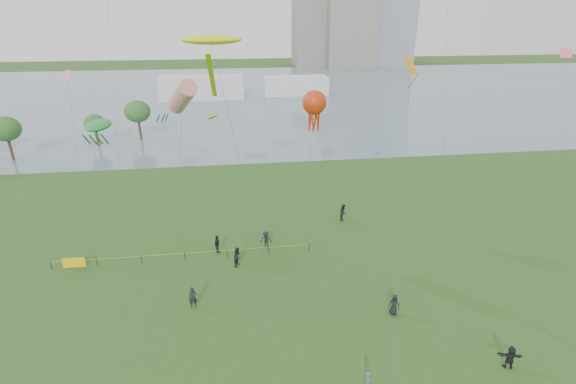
{
  "coord_description": "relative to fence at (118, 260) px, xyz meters",
  "views": [
    {
      "loc": [
        -4.23,
        -21.48,
        21.75
      ],
      "look_at": [
        0.0,
        10.0,
        8.0
      ],
      "focal_mm": 26.0,
      "sensor_mm": 36.0,
      "label": 1
    }
  ],
  "objects": [
    {
      "name": "spectator_e",
      "position": [
        28.61,
        -16.22,
        0.3
      ],
      "size": [
        1.67,
        0.93,
        1.71
      ],
      "primitive_type": "imported",
      "rotation": [
        0.0,
        0.0,
        2.86
      ],
      "color": "black",
      "rests_on": "ground_plane"
    },
    {
      "name": "pavilion_left",
      "position": [
        3.56,
        81.56,
        2.45
      ],
      "size": [
        22.0,
        8.0,
        6.0
      ],
      "primitive_type": "cube",
      "color": "silver",
      "rests_on": "ground_plane"
    },
    {
      "name": "kite_creature",
      "position": [
        -1.99,
        7.92,
        10.8
      ],
      "size": [
        3.73,
        11.51,
        11.81
      ],
      "rotation": [
        0.0,
        0.0,
        0.19
      ],
      "color": "#3F3F42"
    },
    {
      "name": "building_low",
      "position": [
        47.56,
        154.56,
        13.45
      ],
      "size": [
        16.0,
        18.0,
        28.0
      ],
      "primitive_type": "cube",
      "color": "slate",
      "rests_on": "ground_plane"
    },
    {
      "name": "spectator_g",
      "position": [
        23.14,
        6.06,
        0.43
      ],
      "size": [
        1.08,
        1.18,
        1.96
      ],
      "primitive_type": "imported",
      "rotation": [
        0.0,
        0.0,
        1.13
      ],
      "color": "black",
      "rests_on": "ground_plane"
    },
    {
      "name": "spectator_b",
      "position": [
        13.97,
        1.29,
        0.34
      ],
      "size": [
        1.27,
        0.9,
        1.79
      ],
      "primitive_type": "imported",
      "rotation": [
        0.0,
        0.0,
        -0.22
      ],
      "color": "black",
      "rests_on": "ground_plane"
    },
    {
      "name": "kite_octopus",
      "position": [
        19.58,
        6.53,
        12.74
      ],
      "size": [
        3.88,
        10.57,
        14.59
      ],
      "rotation": [
        0.0,
        0.0,
        0.08
      ],
      "color": "#3F3F42"
    },
    {
      "name": "spectator_c",
      "position": [
        9.17,
        1.01,
        0.36
      ],
      "size": [
        0.77,
        1.15,
        1.82
      ],
      "primitive_type": "imported",
      "rotation": [
        0.0,
        0.0,
        1.24
      ],
      "color": "black",
      "rests_on": "ground_plane"
    },
    {
      "name": "ground_plane",
      "position": [
        15.56,
        -13.44,
        -0.55
      ],
      "size": [
        400.0,
        400.0,
        0.0
      ],
      "primitive_type": "plane",
      "color": "#1C3E13"
    },
    {
      "name": "kite_delta",
      "position": [
        25.03,
        -3.63,
        16.29
      ],
      "size": [
        6.57,
        16.95,
        18.54
      ],
      "rotation": [
        0.0,
        0.0,
        0.01
      ],
      "color": "#3F3F42"
    },
    {
      "name": "spectator_a",
      "position": [
        11.12,
        -1.59,
        0.39
      ],
      "size": [
        1.06,
        1.15,
        1.9
      ],
      "primitive_type": "imported",
      "rotation": [
        0.0,
        0.0,
        1.09
      ],
      "color": "black",
      "rests_on": "ground_plane"
    },
    {
      "name": "trees",
      "position": [
        -20.55,
        36.11,
        4.71
      ],
      "size": [
        30.94,
        15.81,
        8.01
      ],
      "color": "#3C281B",
      "rests_on": "ground_plane"
    },
    {
      "name": "pavilion_right",
      "position": [
        29.56,
        84.56,
        1.95
      ],
      "size": [
        18.0,
        7.0,
        5.0
      ],
      "primitive_type": "cube",
      "color": "silver",
      "rests_on": "ground_plane"
    },
    {
      "name": "kite_stingray",
      "position": [
        9.95,
        1.47,
        19.04
      ],
      "size": [
        6.03,
        10.03,
        20.07
      ],
      "rotation": [
        0.0,
        0.0,
        -0.1
      ],
      "color": "#3F3F42"
    },
    {
      "name": "kite_flyer",
      "position": [
        18.72,
        -16.92,
        0.27
      ],
      "size": [
        0.72,
        0.66,
        1.64
      ],
      "primitive_type": "imported",
      "rotation": [
        0.0,
        0.0,
        0.6
      ],
      "color": "#56595E",
      "rests_on": "ground_plane"
    },
    {
      "name": "spectator_d",
      "position": [
        22.98,
        -10.07,
        0.32
      ],
      "size": [
        1.0,
        0.85,
        1.74
      ],
      "primitive_type": "imported",
      "rotation": [
        0.0,
        0.0,
        -0.41
      ],
      "color": "black",
      "rests_on": "ground_plane"
    },
    {
      "name": "spectator_f",
      "position": [
        7.44,
        -7.18,
        0.38
      ],
      "size": [
        0.72,
        0.51,
        1.86
      ],
      "primitive_type": "imported",
      "rotation": [
        0.0,
        0.0,
        0.09
      ],
      "color": "black",
      "rests_on": "ground_plane"
    },
    {
      "name": "kite_windsock",
      "position": [
        6.86,
        4.08,
        14.1
      ],
      "size": [
        4.14,
        4.94,
        16.49
      ],
      "rotation": [
        0.0,
        0.0,
        -0.43
      ],
      "color": "#3F3F42"
    },
    {
      "name": "fence",
      "position": [
        0.0,
        0.0,
        0.0
      ],
      "size": [
        24.07,
        0.07,
        1.05
      ],
      "color": "black",
      "rests_on": "ground_plane"
    },
    {
      "name": "lake",
      "position": [
        15.56,
        86.56,
        -0.53
      ],
      "size": [
        400.0,
        120.0,
        0.08
      ],
      "primitive_type": "cube",
      "color": "slate",
      "rests_on": "ground_plane"
    },
    {
      "name": "building_mid",
      "position": [
        61.56,
        148.56,
        18.45
      ],
      "size": [
        20.0,
        20.0,
        38.0
      ],
      "primitive_type": "cube",
      "color": "slate",
      "rests_on": "ground_plane"
    }
  ]
}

